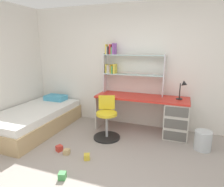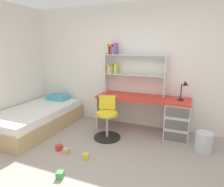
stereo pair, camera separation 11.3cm
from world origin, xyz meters
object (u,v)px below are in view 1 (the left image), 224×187
at_px(desk_lamp, 184,87).
at_px(toy_block_natural_0, 67,152).
at_px(bed_platform, 35,119).
at_px(toy_block_yellow_1, 87,157).
at_px(bookshelf_hutch, 125,65).
at_px(swivel_chair, 107,122).
at_px(waste_bin, 203,140).
at_px(toy_block_green_2, 62,176).
at_px(desk, 166,114).
at_px(toy_block_red_3, 59,148).

distance_m(desk_lamp, toy_block_natural_0, 2.41).
height_order(bed_platform, toy_block_yellow_1, bed_platform).
bearing_deg(bookshelf_hutch, desk_lamp, -8.41).
height_order(swivel_chair, toy_block_natural_0, swivel_chair).
distance_m(waste_bin, toy_block_green_2, 2.38).
xyz_separation_m(desk, bed_platform, (-2.65, -0.71, -0.19)).
bearing_deg(desk, toy_block_red_3, -141.13).
xyz_separation_m(desk, toy_block_natural_0, (-1.44, -1.36, -0.38)).
bearing_deg(toy_block_red_3, bookshelf_hutch, 64.54).
bearing_deg(waste_bin, swivel_chair, -175.32).
distance_m(swivel_chair, toy_block_yellow_1, 0.89).
height_order(bed_platform, toy_block_green_2, bed_platform).
height_order(bed_platform, toy_block_natural_0, bed_platform).
relative_size(desk_lamp, toy_block_yellow_1, 4.17).
relative_size(desk, bed_platform, 0.91).
height_order(waste_bin, toy_block_natural_0, waste_bin).
height_order(bed_platform, waste_bin, bed_platform).
bearing_deg(toy_block_yellow_1, bookshelf_hutch, 84.68).
relative_size(toy_block_green_2, toy_block_red_3, 0.99).
bearing_deg(toy_block_green_2, bed_platform, 141.12).
distance_m(swivel_chair, waste_bin, 1.75).
xyz_separation_m(toy_block_natural_0, toy_block_green_2, (0.29, -0.56, 0.00)).
relative_size(toy_block_natural_0, toy_block_green_2, 0.94).
bearing_deg(waste_bin, bookshelf_hutch, 160.04).
xyz_separation_m(bed_platform, toy_block_yellow_1, (1.59, -0.67, -0.18)).
bearing_deg(bed_platform, toy_block_yellow_1, -22.91).
distance_m(bed_platform, toy_block_green_2, 1.93).
distance_m(toy_block_natural_0, toy_block_green_2, 0.63).
distance_m(desk_lamp, toy_block_yellow_1, 2.16).
distance_m(desk_lamp, toy_block_red_3, 2.51).
relative_size(swivel_chair, waste_bin, 2.42).
bearing_deg(desk_lamp, bookshelf_hutch, 171.59).
bearing_deg(desk_lamp, swivel_chair, -158.05).
height_order(desk, swivel_chair, swivel_chair).
xyz_separation_m(bed_platform, toy_block_natural_0, (1.20, -0.65, -0.19)).
distance_m(toy_block_natural_0, toy_block_yellow_1, 0.39).
bearing_deg(swivel_chair, toy_block_yellow_1, -90.31).
height_order(desk_lamp, swivel_chair, desk_lamp).
height_order(desk, toy_block_red_3, desk).
bearing_deg(desk, toy_block_yellow_1, -127.53).
relative_size(bookshelf_hutch, toy_block_yellow_1, 14.15).
bearing_deg(toy_block_yellow_1, desk, 52.47).
height_order(waste_bin, toy_block_green_2, waste_bin).
distance_m(bookshelf_hutch, waste_bin, 2.07).
relative_size(waste_bin, toy_block_yellow_1, 3.65).
xyz_separation_m(desk_lamp, toy_block_natural_0, (-1.73, -1.36, -0.96)).
xyz_separation_m(swivel_chair, toy_block_natural_0, (-0.39, -0.82, -0.28)).
bearing_deg(desk, toy_block_green_2, -120.99).
height_order(desk_lamp, toy_block_yellow_1, desk_lamp).
xyz_separation_m(swivel_chair, bed_platform, (-1.59, -0.17, -0.10)).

